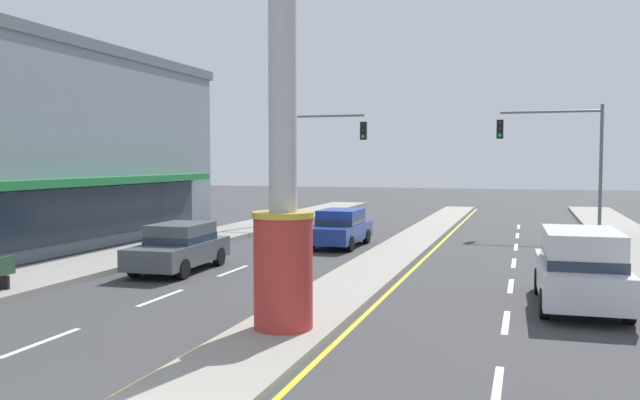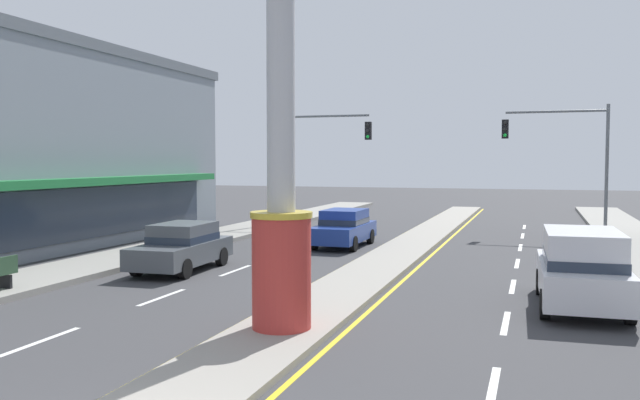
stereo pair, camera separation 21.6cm
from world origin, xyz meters
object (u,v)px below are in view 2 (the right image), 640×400
at_px(traffic_light_right_side, 567,146).
at_px(suv_near_left_lane, 582,268).
at_px(district_sign, 281,108).
at_px(sedan_near_right_lane, 182,246).
at_px(sedan_far_right_lane, 344,228).
at_px(traffic_light_left_side, 316,148).

xyz_separation_m(traffic_light_right_side, suv_near_left_lane, (-0.28, -16.71, -3.26)).
xyz_separation_m(district_sign, suv_near_left_lane, (5.96, 4.45, -3.62)).
distance_m(sedan_near_right_lane, suv_near_left_lane, 12.08).
distance_m(traffic_light_right_side, sedan_far_right_lane, 12.11).
distance_m(sedan_far_right_lane, suv_near_left_lane, 12.66).
relative_size(district_sign, sedan_near_right_lane, 1.97).
relative_size(traffic_light_left_side, suv_near_left_lane, 1.33).
height_order(traffic_light_right_side, sedan_far_right_lane, traffic_light_right_side).
distance_m(traffic_light_left_side, sedan_near_right_lane, 14.92).
bearing_deg(district_sign, suv_near_left_lane, 36.74).
distance_m(district_sign, sedan_far_right_lane, 14.48).
bearing_deg(district_sign, traffic_light_right_side, 73.55).
distance_m(traffic_light_left_side, suv_near_left_lane, 20.70).
distance_m(district_sign, sedan_near_right_lane, 9.50).
xyz_separation_m(district_sign, sedan_far_right_lane, (-2.66, 13.72, -3.81)).
distance_m(district_sign, suv_near_left_lane, 8.27).
height_order(traffic_light_left_side, sedan_far_right_lane, traffic_light_left_side).
xyz_separation_m(traffic_light_left_side, suv_near_left_lane, (12.21, -16.39, -3.26)).
distance_m(traffic_light_left_side, traffic_light_right_side, 12.50).
relative_size(sedan_near_right_lane, sedan_far_right_lane, 1.01).
bearing_deg(suv_near_left_lane, sedan_far_right_lane, 132.94).
bearing_deg(traffic_light_right_side, sedan_near_right_lane, -129.47).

